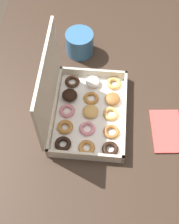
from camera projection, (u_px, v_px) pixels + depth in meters
name	position (u px, v px, depth m)	size (l,w,h in m)	color
ground_plane	(87.00, 180.00, 1.64)	(8.00, 8.00, 0.00)	#42382D
dining_table	(86.00, 119.00, 1.10)	(1.14, 0.71, 0.76)	#38281E
donut_box	(78.00, 104.00, 0.93)	(0.30, 0.23, 0.25)	white
coffee_mug	(80.00, 43.00, 1.07)	(0.10, 0.10, 0.08)	teal
paper_napkin	(167.00, 131.00, 0.93)	(0.15, 0.10, 0.01)	#CC4C47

